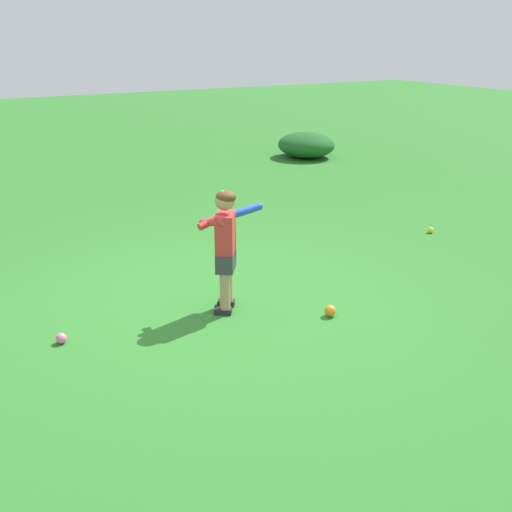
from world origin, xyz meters
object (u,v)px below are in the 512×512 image
(play_ball_behind_batter, at_px, (431,230))
(play_ball_near_batter, at_px, (61,338))
(play_ball_by_bucket, at_px, (330,311))
(child_batter, at_px, (226,239))

(play_ball_behind_batter, distance_m, play_ball_near_batter, 4.66)
(play_ball_by_bucket, height_order, play_ball_behind_batter, play_ball_by_bucket)
(play_ball_by_bucket, distance_m, play_ball_behind_batter, 2.81)
(child_batter, relative_size, play_ball_by_bucket, 10.66)
(play_ball_by_bucket, relative_size, play_ball_near_batter, 1.17)
(play_ball_by_bucket, bearing_deg, play_ball_near_batter, -107.02)
(play_ball_by_bucket, xyz_separation_m, play_ball_behind_batter, (-1.32, 2.48, -0.01))
(play_ball_near_batter, bearing_deg, play_ball_behind_batter, 98.18)
(play_ball_by_bucket, bearing_deg, play_ball_behind_batter, 117.96)
(child_batter, bearing_deg, play_ball_by_bucket, 50.69)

